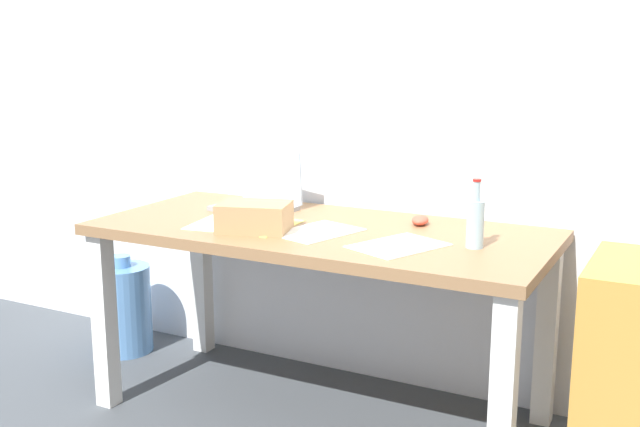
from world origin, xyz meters
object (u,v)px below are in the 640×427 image
laptop_left (260,197)px  computer_mouse (420,220)px  cardboard_box (254,217)px  water_cooler_jug (123,308)px  beer_bottle (475,222)px  desk (320,253)px

laptop_left → computer_mouse: size_ratio=3.29×
laptop_left → cardboard_box: bearing=-61.0°
computer_mouse → water_cooler_jug: size_ratio=0.22×
beer_bottle → water_cooler_jug: bearing=174.2°
water_cooler_jug → laptop_left: bearing=2.9°
cardboard_box → water_cooler_jug: size_ratio=0.55×
cardboard_box → water_cooler_jug: 1.10m
desk → computer_mouse: bearing=33.5°
beer_bottle → computer_mouse: beer_bottle is taller
laptop_left → computer_mouse: bearing=2.5°
desk → laptop_left: laptop_left is taller
desk → beer_bottle: 0.61m
beer_bottle → computer_mouse: 0.36m
laptop_left → computer_mouse: laptop_left is taller
desk → computer_mouse: computer_mouse is taller
cardboard_box → laptop_left: bearing=119.0°
desk → cardboard_box: size_ratio=6.74×
desk → laptop_left: size_ratio=4.99×
water_cooler_jug → computer_mouse: bearing=2.7°
laptop_left → water_cooler_jug: (-0.71, -0.04, -0.57)m
beer_bottle → desk: bearing=177.1°
desk → water_cooler_jug: (-1.07, 0.14, -0.42)m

